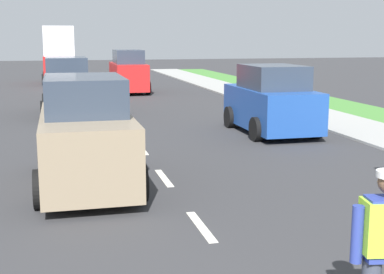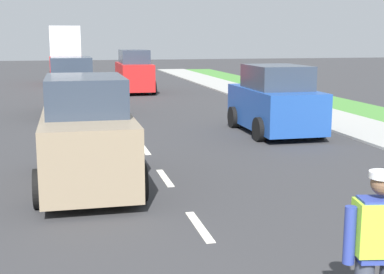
{
  "view_description": "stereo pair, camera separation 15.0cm",
  "coord_description": "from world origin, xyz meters",
  "px_view_note": "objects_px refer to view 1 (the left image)",
  "views": [
    {
      "loc": [
        -2.04,
        -1.98,
        2.86
      ],
      "look_at": [
        0.26,
        7.33,
        1.1
      ],
      "focal_mm": 50.79,
      "sensor_mm": 36.0,
      "label": 1
    },
    {
      "loc": [
        -1.89,
        -2.01,
        2.86
      ],
      "look_at": [
        0.26,
        7.33,
        1.1
      ],
      "focal_mm": 50.79,
      "sensor_mm": 36.0,
      "label": 2
    }
  ],
  "objects_px": {
    "delivery_truck": "(59,58)",
    "car_oncoming_second": "(67,88)",
    "car_oncoming_lead": "(86,136)",
    "car_outgoing_far": "(128,73)",
    "car_parked_far": "(271,102)"
  },
  "relations": [
    {
      "from": "car_oncoming_lead",
      "to": "car_outgoing_far",
      "type": "distance_m",
      "value": 18.29
    },
    {
      "from": "car_outgoing_far",
      "to": "car_oncoming_second",
      "type": "bearing_deg",
      "value": -113.17
    },
    {
      "from": "delivery_truck",
      "to": "car_outgoing_far",
      "type": "relative_size",
      "value": 1.1
    },
    {
      "from": "car_parked_far",
      "to": "car_oncoming_lead",
      "type": "xyz_separation_m",
      "value": [
        -5.76,
        -4.72,
        0.04
      ]
    },
    {
      "from": "car_parked_far",
      "to": "car_oncoming_second",
      "type": "distance_m",
      "value": 8.17
    },
    {
      "from": "delivery_truck",
      "to": "car_oncoming_second",
      "type": "height_order",
      "value": "delivery_truck"
    },
    {
      "from": "car_parked_far",
      "to": "car_oncoming_lead",
      "type": "bearing_deg",
      "value": -140.67
    },
    {
      "from": "car_parked_far",
      "to": "car_outgoing_far",
      "type": "bearing_deg",
      "value": 101.16
    },
    {
      "from": "car_oncoming_second",
      "to": "car_outgoing_far",
      "type": "relative_size",
      "value": 0.99
    },
    {
      "from": "delivery_truck",
      "to": "car_parked_far",
      "type": "relative_size",
      "value": 1.18
    },
    {
      "from": "delivery_truck",
      "to": "car_oncoming_second",
      "type": "xyz_separation_m",
      "value": [
        0.18,
        -14.46,
        -0.62
      ]
    },
    {
      "from": "car_oncoming_lead",
      "to": "car_outgoing_far",
      "type": "relative_size",
      "value": 1.0
    },
    {
      "from": "car_parked_far",
      "to": "car_oncoming_lead",
      "type": "height_order",
      "value": "car_oncoming_lead"
    },
    {
      "from": "delivery_truck",
      "to": "car_oncoming_second",
      "type": "bearing_deg",
      "value": -89.27
    },
    {
      "from": "car_oncoming_second",
      "to": "car_oncoming_lead",
      "type": "bearing_deg",
      "value": -89.2
    }
  ]
}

